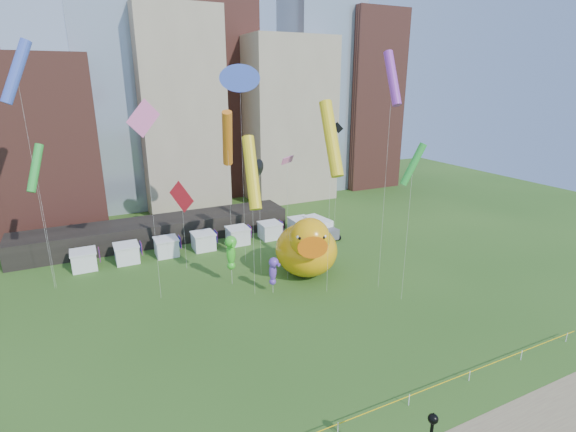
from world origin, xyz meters
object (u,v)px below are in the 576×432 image
seahorse_purple (273,269)px  box_truck (320,227)px  seahorse_green (231,250)px  big_duck (307,247)px  small_duck (306,244)px

seahorse_purple → box_truck: bearing=23.7°
seahorse_green → big_duck: bearing=-8.5°
box_truck → small_duck: bearing=-140.2°
big_duck → seahorse_purple: big_duck is taller
big_duck → box_truck: 14.08m
small_duck → seahorse_purple: (-8.29, -7.73, 1.27)m
seahorse_green → seahorse_purple: 5.38m
seahorse_green → box_truck: 19.87m
small_duck → seahorse_purple: 11.41m
small_duck → box_truck: (5.50, 5.94, -0.27)m
seahorse_green → seahorse_purple: (3.33, -4.01, -1.36)m
big_duck → seahorse_green: bearing=-168.5°
seahorse_green → box_truck: size_ratio=0.92×
big_duck → seahorse_green: big_duck is taller
box_truck → seahorse_green: bearing=-158.0°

